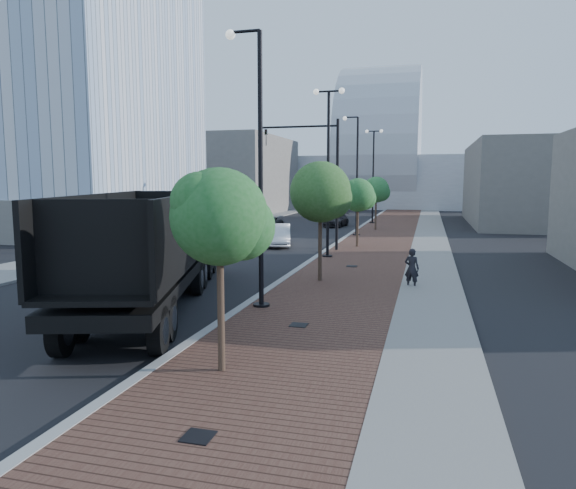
% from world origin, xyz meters
% --- Properties ---
extents(ground, '(220.00, 220.00, 0.00)m').
position_xyz_m(ground, '(0.00, 0.00, 0.00)').
color(ground, black).
extents(sidewalk, '(7.00, 140.00, 0.12)m').
position_xyz_m(sidewalk, '(3.50, 40.00, 0.06)').
color(sidewalk, '#4C2D23').
rests_on(sidewalk, ground).
extents(concrete_strip, '(2.40, 140.00, 0.13)m').
position_xyz_m(concrete_strip, '(6.20, 40.00, 0.07)').
color(concrete_strip, slate).
rests_on(concrete_strip, ground).
extents(curb, '(0.30, 140.00, 0.14)m').
position_xyz_m(curb, '(0.00, 40.00, 0.07)').
color(curb, gray).
rests_on(curb, ground).
extents(west_sidewalk, '(4.00, 140.00, 0.12)m').
position_xyz_m(west_sidewalk, '(-13.00, 40.00, 0.06)').
color(west_sidewalk, slate).
rests_on(west_sidewalk, ground).
extents(dump_truck, '(6.82, 14.27, 3.94)m').
position_xyz_m(dump_truck, '(-3.76, 11.66, 1.66)').
color(dump_truck, black).
rests_on(dump_truck, ground).
extents(white_sedan, '(2.66, 4.66, 1.45)m').
position_xyz_m(white_sedan, '(-3.63, 26.83, 0.73)').
color(white_sedan, white).
rests_on(white_sedan, ground).
extents(dark_car_mid, '(2.61, 4.57, 1.20)m').
position_xyz_m(dark_car_mid, '(-7.81, 37.00, 0.60)').
color(dark_car_mid, black).
rests_on(dark_car_mid, ground).
extents(dark_car_far, '(2.11, 4.36, 1.22)m').
position_xyz_m(dark_car_far, '(-2.45, 42.45, 0.61)').
color(dark_car_far, black).
rests_on(dark_car_far, ground).
extents(pedestrian, '(0.68, 0.53, 1.64)m').
position_xyz_m(pedestrian, '(5.41, 14.90, 0.82)').
color(pedestrian, black).
rests_on(pedestrian, ground).
extents(streetlight_1, '(1.44, 0.56, 9.21)m').
position_xyz_m(streetlight_1, '(0.49, 10.00, 4.34)').
color(streetlight_1, black).
rests_on(streetlight_1, ground).
extents(streetlight_2, '(1.72, 0.56, 9.28)m').
position_xyz_m(streetlight_2, '(0.60, 22.00, 4.82)').
color(streetlight_2, black).
rests_on(streetlight_2, ground).
extents(streetlight_3, '(1.44, 0.56, 9.21)m').
position_xyz_m(streetlight_3, '(0.49, 34.00, 4.34)').
color(streetlight_3, black).
rests_on(streetlight_3, ground).
extents(streetlight_4, '(1.72, 0.56, 9.28)m').
position_xyz_m(streetlight_4, '(0.60, 46.00, 4.82)').
color(streetlight_4, black).
rests_on(streetlight_4, ground).
extents(traffic_mast, '(5.09, 0.20, 8.00)m').
position_xyz_m(traffic_mast, '(-0.30, 25.00, 4.98)').
color(traffic_mast, black).
rests_on(traffic_mast, ground).
extents(tree_0, '(2.22, 2.14, 4.65)m').
position_xyz_m(tree_0, '(1.65, 4.02, 3.56)').
color(tree_0, '#382619').
rests_on(tree_0, ground).
extents(tree_1, '(2.58, 2.56, 5.16)m').
position_xyz_m(tree_1, '(1.65, 15.02, 3.86)').
color(tree_1, '#382619').
rests_on(tree_1, ground).
extents(tree_2, '(2.22, 2.14, 4.49)m').
position_xyz_m(tree_2, '(1.65, 27.02, 3.41)').
color(tree_2, '#382619').
rests_on(tree_2, ground).
extents(tree_3, '(2.29, 2.23, 4.67)m').
position_xyz_m(tree_3, '(1.65, 39.02, 3.54)').
color(tree_3, '#382619').
rests_on(tree_3, ground).
extents(tower_podium, '(19.00, 19.00, 3.00)m').
position_xyz_m(tower_podium, '(-24.00, 32.00, 1.50)').
color(tower_podium, slate).
rests_on(tower_podium, ground).
extents(convention_center, '(50.00, 30.00, 50.00)m').
position_xyz_m(convention_center, '(-2.00, 85.00, 6.00)').
color(convention_center, '#A4A8AE').
rests_on(convention_center, ground).
extents(commercial_block_nw, '(14.00, 20.00, 10.00)m').
position_xyz_m(commercial_block_nw, '(-20.00, 60.00, 5.00)').
color(commercial_block_nw, slate).
rests_on(commercial_block_nw, ground).
extents(commercial_block_ne, '(12.00, 22.00, 8.00)m').
position_xyz_m(commercial_block_ne, '(16.00, 50.00, 4.00)').
color(commercial_block_ne, '#605D57').
rests_on(commercial_block_ne, ground).
extents(utility_cover_0, '(0.50, 0.50, 0.02)m').
position_xyz_m(utility_cover_0, '(2.40, 1.00, 0.13)').
color(utility_cover_0, black).
rests_on(utility_cover_0, sidewalk).
extents(utility_cover_1, '(0.50, 0.50, 0.02)m').
position_xyz_m(utility_cover_1, '(2.40, 8.00, 0.13)').
color(utility_cover_1, black).
rests_on(utility_cover_1, sidewalk).
extents(utility_cover_2, '(0.50, 0.50, 0.02)m').
position_xyz_m(utility_cover_2, '(2.40, 19.00, 0.13)').
color(utility_cover_2, black).
rests_on(utility_cover_2, sidewalk).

